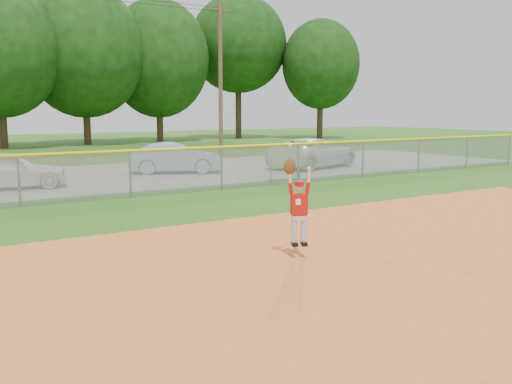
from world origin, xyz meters
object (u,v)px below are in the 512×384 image
Objects in this scene: ballplayer at (298,203)px; car_white_b at (313,153)px; car_white_a at (8,170)px; car_blue at (176,158)px; sponsor_sign at (285,158)px.

car_white_b is at bearing 50.68° from ballplayer.
car_white_a is 2.01× the size of ballplayer.
car_blue is at bearing 74.05° from ballplayer.
car_white_a is 13.30m from ballplayer.
sponsor_sign is at bearing -102.30° from car_white_a.
car_white_b is 2.60× the size of ballplayer.
car_white_a is 0.97× the size of car_blue.
car_white_a is 0.77× the size of car_white_b.
ballplayer is (-10.71, -13.07, 0.35)m from car_white_b.
car_white_b is 3.26× the size of sponsor_sign.
ballplayer is at bearing 124.39° from car_white_b.
sponsor_sign is (-4.08, -3.40, 0.18)m from car_white_b.
car_blue is 2.60× the size of sponsor_sign.
car_white_a is 13.66m from car_white_b.
car_blue is 15.03m from ballplayer.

